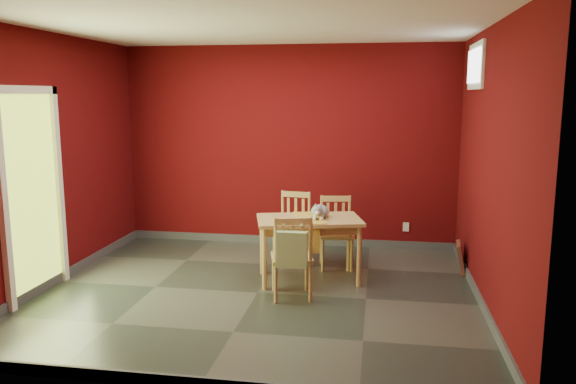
# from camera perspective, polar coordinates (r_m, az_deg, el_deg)

# --- Properties ---
(ground) EXTENTS (4.50, 4.50, 0.00)m
(ground) POSITION_cam_1_polar(r_m,az_deg,el_deg) (5.97, -3.11, -10.18)
(ground) COLOR #2D342D
(ground) RESTS_ON ground
(room_shell) EXTENTS (4.50, 4.50, 4.50)m
(room_shell) POSITION_cam_1_polar(r_m,az_deg,el_deg) (5.95, -3.11, -9.72)
(room_shell) COLOR #490709
(room_shell) RESTS_ON ground
(doorway) EXTENTS (0.06, 1.01, 2.13)m
(doorway) POSITION_cam_1_polar(r_m,az_deg,el_deg) (6.20, -24.62, 0.43)
(doorway) COLOR #B7D838
(doorway) RESTS_ON ground
(window) EXTENTS (0.05, 0.90, 0.50)m
(window) POSITION_cam_1_polar(r_m,az_deg,el_deg) (6.56, 18.52, 12.04)
(window) COLOR white
(window) RESTS_ON room_shell
(outlet_plate) EXTENTS (0.08, 0.02, 0.12)m
(outlet_plate) POSITION_cam_1_polar(r_m,az_deg,el_deg) (7.67, 11.89, -3.49)
(outlet_plate) COLOR silver
(outlet_plate) RESTS_ON room_shell
(dining_table) EXTENTS (1.25, 0.92, 0.70)m
(dining_table) POSITION_cam_1_polar(r_m,az_deg,el_deg) (6.19, 2.16, -3.48)
(dining_table) COLOR tan
(dining_table) RESTS_ON ground
(table_runner) EXTENTS (0.45, 0.70, 0.32)m
(table_runner) POSITION_cam_1_polar(r_m,az_deg,el_deg) (6.08, 2.04, -3.35)
(table_runner) COLOR #B38A2E
(table_runner) RESTS_ON dining_table
(chair_far_left) EXTENTS (0.45, 0.45, 0.86)m
(chair_far_left) POSITION_cam_1_polar(r_m,az_deg,el_deg) (6.90, 0.50, -3.56)
(chair_far_left) COLOR tan
(chair_far_left) RESTS_ON ground
(chair_far_right) EXTENTS (0.45, 0.45, 0.84)m
(chair_far_right) POSITION_cam_1_polar(r_m,az_deg,el_deg) (6.74, 4.91, -4.02)
(chair_far_right) COLOR tan
(chair_far_right) RESTS_ON ground
(chair_near) EXTENTS (0.49, 0.49, 0.87)m
(chair_near) POSITION_cam_1_polar(r_m,az_deg,el_deg) (5.68, 0.41, -6.51)
(chair_near) COLOR tan
(chair_near) RESTS_ON ground
(tote_bag) EXTENTS (0.30, 0.18, 0.42)m
(tote_bag) POSITION_cam_1_polar(r_m,az_deg,el_deg) (5.44, 0.41, -5.85)
(tote_bag) COLOR #8DB071
(tote_bag) RESTS_ON chair_near
(cat) EXTENTS (0.40, 0.44, 0.20)m
(cat) POSITION_cam_1_polar(r_m,az_deg,el_deg) (6.19, 3.22, -1.71)
(cat) COLOR slate
(cat) RESTS_ON table_runner
(picture_frame) EXTENTS (0.16, 0.36, 0.35)m
(picture_frame) POSITION_cam_1_polar(r_m,az_deg,el_deg) (6.86, 17.14, -6.39)
(picture_frame) COLOR brown
(picture_frame) RESTS_ON ground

